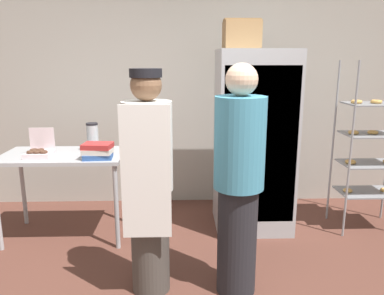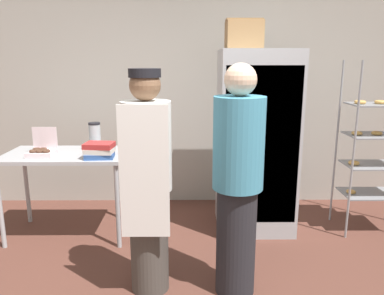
{
  "view_description": "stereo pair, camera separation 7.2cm",
  "coord_description": "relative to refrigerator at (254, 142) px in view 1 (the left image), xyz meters",
  "views": [
    {
      "loc": [
        -0.1,
        -2.27,
        1.79
      ],
      "look_at": [
        -0.01,
        0.74,
        1.08
      ],
      "focal_mm": 35.0,
      "sensor_mm": 36.0,
      "label": 1
    },
    {
      "loc": [
        -0.03,
        -2.27,
        1.79
      ],
      "look_at": [
        -0.01,
        0.74,
        1.08
      ],
      "focal_mm": 35.0,
      "sensor_mm": 36.0,
      "label": 2
    }
  ],
  "objects": [
    {
      "name": "baking_rack",
      "position": [
        1.23,
        -0.08,
        -0.05
      ],
      "size": [
        0.66,
        0.46,
        1.79
      ],
      "color": "#93969B",
      "rests_on": "ground_plane"
    },
    {
      "name": "blender_pitcher",
      "position": [
        -1.67,
        -0.07,
        0.06
      ],
      "size": [
        0.15,
        0.15,
        0.29
      ],
      "color": "#99999E",
      "rests_on": "prep_counter"
    },
    {
      "name": "refrigerator",
      "position": [
        0.0,
        0.0,
        0.0
      ],
      "size": [
        0.79,
        0.72,
        1.9
      ],
      "color": "#ADAFB5",
      "rests_on": "ground_plane"
    },
    {
      "name": "cardboard_storage_box",
      "position": [
        -0.16,
        0.05,
        1.09
      ],
      "size": [
        0.36,
        0.34,
        0.29
      ],
      "color": "#A87F51",
      "rests_on": "refrigerator"
    },
    {
      "name": "person_customer",
      "position": [
        -0.34,
        -1.2,
        -0.04
      ],
      "size": [
        0.38,
        0.38,
        1.77
      ],
      "color": "#232328",
      "rests_on": "ground_plane"
    },
    {
      "name": "person_baker",
      "position": [
        -1.02,
        -1.17,
        -0.05
      ],
      "size": [
        0.37,
        0.38,
        1.73
      ],
      "color": "#47423D",
      "rests_on": "ground_plane"
    },
    {
      "name": "donut_box",
      "position": [
        -2.14,
        -0.3,
        -0.03
      ],
      "size": [
        0.25,
        0.23,
        0.27
      ],
      "color": "silver",
      "rests_on": "prep_counter"
    },
    {
      "name": "prep_counter",
      "position": [
        -1.95,
        -0.18,
        -0.17
      ],
      "size": [
        1.2,
        0.68,
        0.88
      ],
      "color": "#ADAFB5",
      "rests_on": "ground_plane"
    },
    {
      "name": "back_wall",
      "position": [
        -0.67,
        0.84,
        0.46
      ],
      "size": [
        6.4,
        0.12,
        2.81
      ],
      "primitive_type": "cube",
      "color": "#ADA89E",
      "rests_on": "ground_plane"
    },
    {
      "name": "binder_stack",
      "position": [
        -1.56,
        -0.37,
        0.0
      ],
      "size": [
        0.29,
        0.23,
        0.15
      ],
      "color": "#2D5193",
      "rests_on": "prep_counter"
    }
  ]
}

